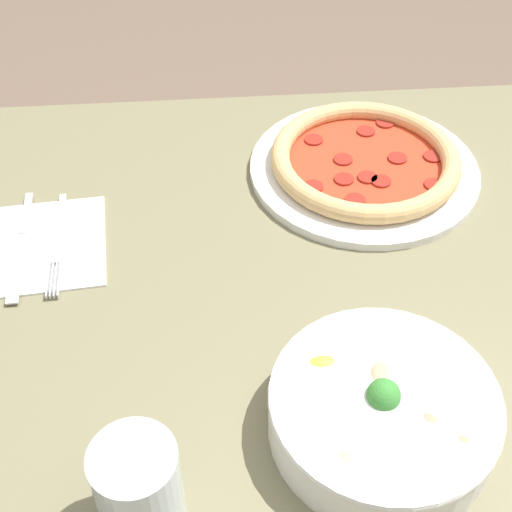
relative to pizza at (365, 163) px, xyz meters
name	(u,v)px	position (x,y,z in m)	size (l,w,h in m)	color
dining_table	(301,352)	(0.11, 0.21, -0.14)	(1.09, 0.82, 0.75)	#706B4C
pizza	(365,163)	(0.00, 0.00, 0.00)	(0.31, 0.31, 0.04)	white
bowl	(383,411)	(0.06, 0.40, 0.02)	(0.22, 0.22, 0.07)	white
napkin	(39,246)	(0.42, 0.11, -0.02)	(0.17, 0.17, 0.00)	white
fork	(58,241)	(0.40, 0.11, -0.01)	(0.02, 0.18, 0.00)	silver
knife	(22,240)	(0.44, 0.10, -0.01)	(0.02, 0.19, 0.01)	silver
glass	(139,489)	(0.28, 0.47, 0.04)	(0.07, 0.07, 0.10)	silver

